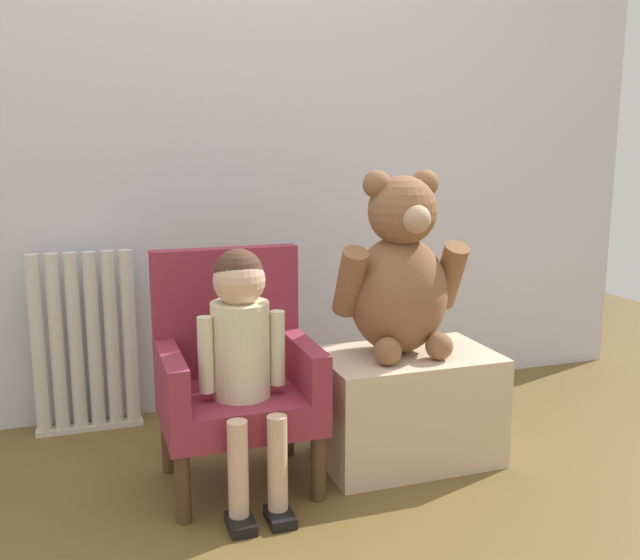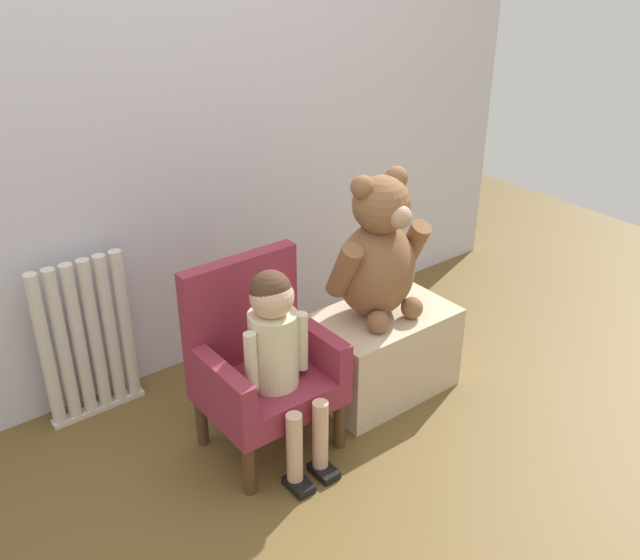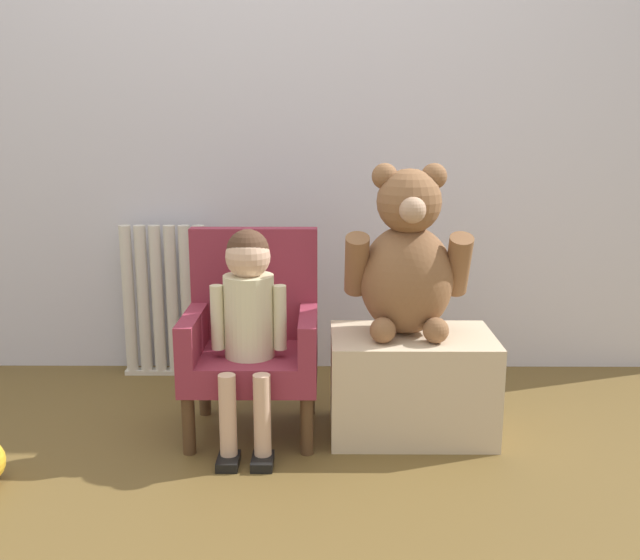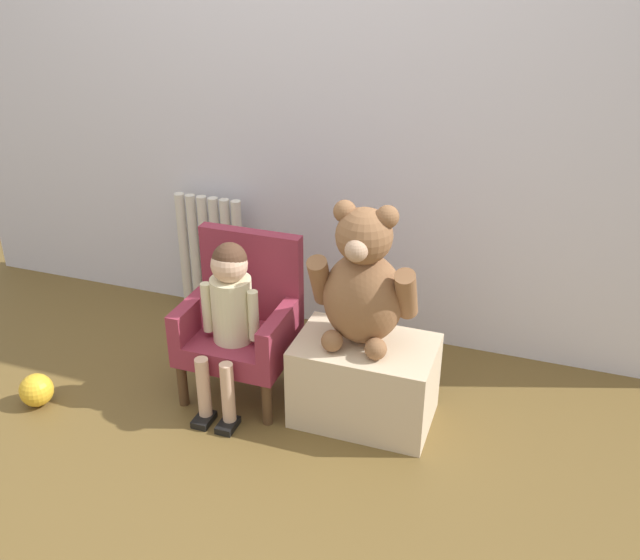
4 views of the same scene
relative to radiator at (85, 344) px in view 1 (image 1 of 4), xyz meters
name	(u,v)px [view 1 (image 1 of 4)]	position (x,y,z in m)	size (l,w,h in m)	color
ground_plane	(276,546)	(0.44, -0.95, -0.32)	(6.00, 6.00, 0.00)	brown
back_wall	(195,95)	(0.44, 0.12, 0.88)	(3.80, 0.05, 2.40)	silver
radiator	(85,344)	(0.00, 0.00, 0.00)	(0.37, 0.05, 0.65)	beige
child_armchair	(235,373)	(0.43, -0.54, 0.02)	(0.46, 0.39, 0.71)	maroon
child_figure	(242,339)	(0.43, -0.66, 0.15)	(0.25, 0.35, 0.74)	beige
low_bench	(406,406)	(0.99, -0.58, -0.15)	(0.56, 0.36, 0.36)	beige
large_teddy_bear	(400,274)	(0.96, -0.56, 0.29)	(0.43, 0.30, 0.59)	brown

